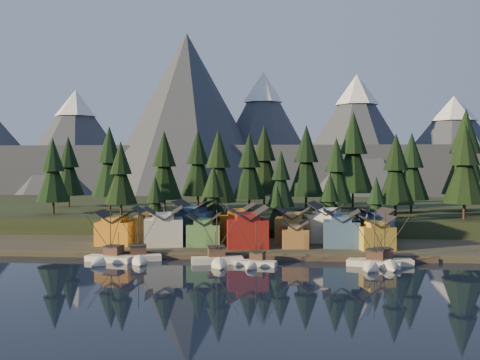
# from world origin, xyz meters

# --- Properties ---
(ground) EXTENTS (500.00, 500.00, 0.00)m
(ground) POSITION_xyz_m (0.00, 0.00, 0.00)
(ground) COLOR black
(ground) RESTS_ON ground
(shore_strip) EXTENTS (400.00, 50.00, 1.50)m
(shore_strip) POSITION_xyz_m (0.00, 40.00, 0.75)
(shore_strip) COLOR #333025
(shore_strip) RESTS_ON ground
(hillside) EXTENTS (420.00, 100.00, 6.00)m
(hillside) POSITION_xyz_m (0.00, 90.00, 3.00)
(hillside) COLOR black
(hillside) RESTS_ON ground
(dock) EXTENTS (80.00, 4.00, 1.00)m
(dock) POSITION_xyz_m (0.00, 16.50, 0.50)
(dock) COLOR #473B33
(dock) RESTS_ON ground
(mountain_ridge) EXTENTS (560.00, 190.00, 90.00)m
(mountain_ridge) POSITION_xyz_m (-4.20, 213.59, 26.06)
(mountain_ridge) COLOR #434956
(mountain_ridge) RESTS_ON ground
(boat_0) EXTENTS (11.14, 11.74, 12.11)m
(boat_0) POSITION_xyz_m (-31.29, 9.49, 2.27)
(boat_0) COLOR silver
(boat_0) RESTS_ON ground
(boat_1) EXTENTS (10.60, 11.14, 12.08)m
(boat_1) POSITION_xyz_m (-24.59, 11.02, 2.33)
(boat_1) COLOR white
(boat_1) RESTS_ON ground
(boat_2) EXTENTS (11.71, 12.33, 12.68)m
(boat_2) POSITION_xyz_m (-7.05, 9.38, 2.37)
(boat_2) COLOR silver
(boat_2) RESTS_ON ground
(boat_3) EXTENTS (9.43, 9.92, 10.07)m
(boat_3) POSITION_xyz_m (0.72, 7.96, 1.87)
(boat_3) COLOR beige
(boat_3) RESTS_ON ground
(boat_5) EXTENTS (11.65, 12.12, 12.42)m
(boat_5) POSITION_xyz_m (25.18, 8.61, 2.31)
(boat_5) COLOR beige
(boat_5) RESTS_ON ground
(boat_6) EXTENTS (11.64, 12.61, 12.35)m
(boat_6) POSITION_xyz_m (28.27, 10.32, 2.25)
(boat_6) COLOR beige
(boat_6) RESTS_ON ground
(house_front_0) EXTENTS (8.27, 7.81, 8.25)m
(house_front_0) POSITION_xyz_m (-34.21, 24.69, 5.84)
(house_front_0) COLOR orange
(house_front_0) RESTS_ON shore_strip
(house_front_1) EXTENTS (10.68, 10.40, 9.36)m
(house_front_1) POSITION_xyz_m (-22.17, 24.50, 6.42)
(house_front_1) COLOR beige
(house_front_1) RESTS_ON shore_strip
(house_front_2) EXTENTS (8.39, 8.45, 7.78)m
(house_front_2) POSITION_xyz_m (-12.33, 25.10, 5.59)
(house_front_2) COLOR #4A7E44
(house_front_2) RESTS_ON shore_strip
(house_front_3) EXTENTS (10.80, 10.43, 9.69)m
(house_front_3) POSITION_xyz_m (-1.87, 23.44, 6.59)
(house_front_3) COLOR maroon
(house_front_3) RESTS_ON shore_strip
(house_front_4) EXTENTS (6.63, 7.09, 6.36)m
(house_front_4) POSITION_xyz_m (9.42, 24.06, 4.84)
(house_front_4) COLOR olive
(house_front_4) RESTS_ON shore_strip
(house_front_5) EXTENTS (8.98, 8.28, 8.85)m
(house_front_5) POSITION_xyz_m (20.48, 25.72, 6.15)
(house_front_5) COLOR #325178
(house_front_5) RESTS_ON shore_strip
(house_front_6) EXTENTS (9.17, 8.85, 7.77)m
(house_front_6) POSITION_xyz_m (27.85, 23.14, 5.58)
(house_front_6) COLOR gold
(house_front_6) RESTS_ON shore_strip
(house_back_0) EXTENTS (8.40, 8.10, 8.70)m
(house_back_0) POSITION_xyz_m (-27.35, 31.31, 6.07)
(house_back_0) COLOR #AF8B3E
(house_back_0) RESTS_ON shore_strip
(house_back_1) EXTENTS (10.31, 10.40, 10.21)m
(house_back_1) POSITION_xyz_m (-16.48, 33.34, 6.86)
(house_back_1) COLOR #365881
(house_back_1) RESTS_ON shore_strip
(house_back_2) EXTENTS (10.21, 9.60, 9.56)m
(house_back_2) POSITION_xyz_m (-5.21, 33.98, 6.52)
(house_back_2) COLOR orange
(house_back_2) RESTS_ON shore_strip
(house_back_3) EXTENTS (9.34, 8.46, 8.85)m
(house_back_3) POSITION_xyz_m (9.19, 32.58, 6.15)
(house_back_3) COLOR olive
(house_back_3) RESTS_ON shore_strip
(house_back_4) EXTENTS (11.07, 10.81, 10.00)m
(house_back_4) POSITION_xyz_m (18.04, 33.46, 6.75)
(house_back_4) COLOR silver
(house_back_4) RESTS_ON shore_strip
(house_back_5) EXTENTS (9.32, 9.39, 8.64)m
(house_back_5) POSITION_xyz_m (29.24, 32.51, 6.03)
(house_back_5) COLOR #375283
(house_back_5) RESTS_ON shore_strip
(tree_hill_0) EXTENTS (9.85, 9.85, 22.95)m
(tree_hill_0) POSITION_xyz_m (-62.00, 52.00, 18.54)
(tree_hill_0) COLOR #332319
(tree_hill_0) RESTS_ON hillside
(tree_hill_1) EXTENTS (11.74, 11.74, 27.36)m
(tree_hill_1) POSITION_xyz_m (-50.00, 68.00, 20.96)
(tree_hill_1) COLOR #332319
(tree_hill_1) RESTS_ON hillside
(tree_hill_2) EXTENTS (9.32, 9.32, 21.72)m
(tree_hill_2) POSITION_xyz_m (-40.00, 48.00, 17.87)
(tree_hill_2) COLOR #332319
(tree_hill_2) RESTS_ON hillside
(tree_hill_3) EXTENTS (10.90, 10.90, 25.39)m
(tree_hill_3) POSITION_xyz_m (-30.00, 60.00, 19.88)
(tree_hill_3) COLOR #332319
(tree_hill_3) RESTS_ON hillside
(tree_hill_4) EXTENTS (11.42, 11.42, 26.61)m
(tree_hill_4) POSITION_xyz_m (-22.00, 75.00, 20.55)
(tree_hill_4) COLOR #332319
(tree_hill_4) RESTS_ON hillside
(tree_hill_5) EXTENTS (10.75, 10.75, 25.05)m
(tree_hill_5) POSITION_xyz_m (-12.00, 50.00, 19.69)
(tree_hill_5) COLOR #332319
(tree_hill_5) RESTS_ON hillside
(tree_hill_6) EXTENTS (10.68, 10.68, 24.88)m
(tree_hill_6) POSITION_xyz_m (-4.00, 65.00, 19.60)
(tree_hill_6) COLOR #332319
(tree_hill_6) RESTS_ON hillside
(tree_hill_7) EXTENTS (8.16, 8.16, 19.01)m
(tree_hill_7) POSITION_xyz_m (6.00, 48.00, 16.38)
(tree_hill_7) COLOR #332319
(tree_hill_7) RESTS_ON hillside
(tree_hill_8) EXTENTS (11.90, 11.90, 27.72)m
(tree_hill_8) POSITION_xyz_m (14.00, 72.00, 21.15)
(tree_hill_8) COLOR #332319
(tree_hill_8) RESTS_ON hillside
(tree_hill_9) EXTENTS (9.82, 9.82, 22.88)m
(tree_hill_9) POSITION_xyz_m (22.00, 55.00, 18.51)
(tree_hill_9) COLOR #332319
(tree_hill_9) RESTS_ON hillside
(tree_hill_10) EXTENTS (14.04, 14.04, 32.70)m
(tree_hill_10) POSITION_xyz_m (30.00, 80.00, 23.88)
(tree_hill_10) COLOR #332319
(tree_hill_10) RESTS_ON hillside
(tree_hill_11) EXTENTS (10.19, 10.19, 23.74)m
(tree_hill_11) POSITION_xyz_m (38.00, 50.00, 18.98)
(tree_hill_11) COLOR #332319
(tree_hill_11) RESTS_ON hillside
(tree_hill_12) EXTENTS (10.65, 10.65, 24.82)m
(tree_hill_12) POSITION_xyz_m (46.00, 66.00, 19.57)
(tree_hill_12) COLOR #332319
(tree_hill_12) RESTS_ON hillside
(tree_hill_13) EXTENTS (11.33, 11.33, 26.40)m
(tree_hill_13) POSITION_xyz_m (56.00, 48.00, 20.43)
(tree_hill_13) COLOR #332319
(tree_hill_13) RESTS_ON hillside
(tree_hill_14) EXTENTS (14.02, 14.02, 32.65)m
(tree_hill_14) POSITION_xyz_m (64.00, 72.00, 23.86)
(tree_hill_14) COLOR #332319
(tree_hill_14) RESTS_ON hillside
(tree_hill_15) EXTENTS (12.27, 12.27, 28.59)m
(tree_hill_15) POSITION_xyz_m (0.00, 82.00, 21.63)
(tree_hill_15) COLOR #332319
(tree_hill_15) RESTS_ON hillside
(tree_hill_16) EXTENTS (10.55, 10.55, 24.58)m
(tree_hill_16) POSITION_xyz_m (-68.00, 78.00, 19.43)
(tree_hill_16) COLOR #332319
(tree_hill_16) RESTS_ON hillside
(tree_shore_0) EXTENTS (7.01, 7.01, 16.33)m
(tree_shore_0) POSITION_xyz_m (-28.00, 40.00, 10.42)
(tree_shore_0) COLOR #332319
(tree_shore_0) RESTS_ON shore_strip
(tree_shore_1) EXTENTS (8.28, 8.28, 19.28)m
(tree_shore_1) POSITION_xyz_m (-12.00, 40.00, 12.03)
(tree_shore_1) COLOR #332319
(tree_shore_1) RESTS_ON shore_strip
(tree_shore_2) EXTENTS (6.01, 6.01, 14.00)m
(tree_shore_2) POSITION_xyz_m (5.00, 40.00, 9.14)
(tree_shore_2) COLOR #332319
(tree_shore_2) RESTS_ON shore_strip
(tree_shore_3) EXTENTS (7.46, 7.46, 17.37)m
(tree_shore_3) POSITION_xyz_m (19.00, 40.00, 10.99)
(tree_shore_3) COLOR #332319
(tree_shore_3) RESTS_ON shore_strip
(tree_shore_4) EXTENTS (7.05, 7.05, 16.42)m
(tree_shore_4) POSITION_xyz_m (31.00, 40.00, 10.47)
(tree_shore_4) COLOR #332319
(tree_shore_4) RESTS_ON shore_strip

